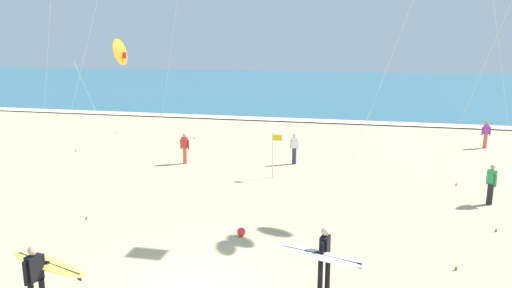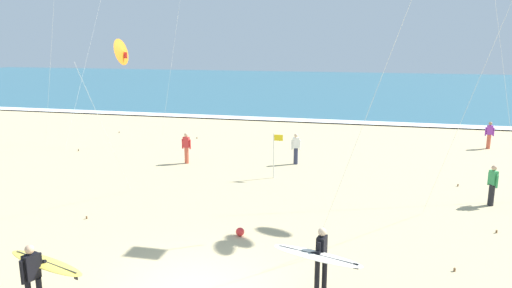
# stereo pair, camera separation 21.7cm
# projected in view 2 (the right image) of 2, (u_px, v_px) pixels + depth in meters

# --- Properties ---
(ocean_water) EXTENTS (160.00, 60.00, 0.08)m
(ocean_water) POSITION_uv_depth(u_px,v_px,m) (342.00, 86.00, 65.26)
(ocean_water) COLOR #2D6075
(ocean_water) RESTS_ON ground
(shoreline_foam) EXTENTS (160.00, 1.60, 0.01)m
(shoreline_foam) POSITION_uv_depth(u_px,v_px,m) (317.00, 121.00, 37.07)
(shoreline_foam) COLOR white
(shoreline_foam) RESTS_ON ocean_water
(surfer_lead) EXTENTS (2.51, 1.20, 1.71)m
(surfer_lead) POSITION_uv_depth(u_px,v_px,m) (39.00, 269.00, 10.93)
(surfer_lead) COLOR black
(surfer_lead) RESTS_ON ground
(surfer_trailing) EXTENTS (2.30, 1.09, 1.71)m
(surfer_trailing) POSITION_uv_depth(u_px,v_px,m) (319.00, 256.00, 11.61)
(surfer_trailing) COLOR black
(surfer_trailing) RESTS_ON ground
(kite_delta_amber_mid) EXTENTS (0.38, 3.79, 6.28)m
(kite_delta_amber_mid) POSITION_uv_depth(u_px,v_px,m) (122.00, 52.00, 18.70)
(kite_delta_amber_mid) COLOR orange
(kite_delta_amber_mid) RESTS_ON ground
(bystander_purple_top) EXTENTS (0.50, 0.22, 1.59)m
(bystander_purple_top) POSITION_uv_depth(u_px,v_px,m) (489.00, 135.00, 27.67)
(bystander_purple_top) COLOR #D8593F
(bystander_purple_top) RESTS_ON ground
(bystander_white_top) EXTENTS (0.48, 0.27, 1.59)m
(bystander_white_top) POSITION_uv_depth(u_px,v_px,m) (296.00, 149.00, 24.19)
(bystander_white_top) COLOR #2D334C
(bystander_white_top) RESTS_ON ground
(bystander_green_top) EXTENTS (0.32, 0.44, 1.59)m
(bystander_green_top) POSITION_uv_depth(u_px,v_px,m) (492.00, 185.00, 18.08)
(bystander_green_top) COLOR black
(bystander_green_top) RESTS_ON ground
(bystander_red_top) EXTENTS (0.50, 0.22, 1.59)m
(bystander_red_top) POSITION_uv_depth(u_px,v_px,m) (186.00, 148.00, 24.35)
(bystander_red_top) COLOR #D8593F
(bystander_red_top) RESTS_ON ground
(lifeguard_flag) EXTENTS (0.45, 0.05, 2.10)m
(lifeguard_flag) POSITION_uv_depth(u_px,v_px,m) (275.00, 151.00, 21.62)
(lifeguard_flag) COLOR silver
(lifeguard_flag) RESTS_ON ground
(beach_ball) EXTENTS (0.28, 0.28, 0.28)m
(beach_ball) POSITION_uv_depth(u_px,v_px,m) (240.00, 232.00, 15.36)
(beach_ball) COLOR red
(beach_ball) RESTS_ON ground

